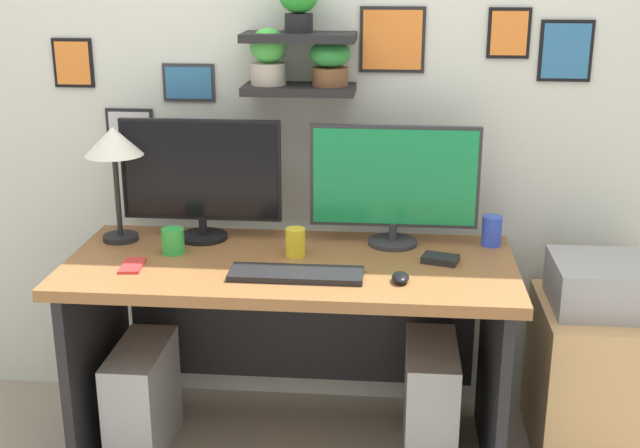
{
  "coord_description": "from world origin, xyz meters",
  "views": [
    {
      "loc": [
        0.35,
        -2.65,
        1.74
      ],
      "look_at": [
        0.1,
        0.05,
        0.87
      ],
      "focal_mm": 46.34,
      "sensor_mm": 36.0,
      "label": 1
    }
  ],
  "objects_px": {
    "keyboard": "(296,274)",
    "scissors_tray": "(440,259)",
    "coffee_mug": "(173,241)",
    "printer": "(607,285)",
    "monitor_left": "(201,176)",
    "desk": "(292,311)",
    "pen_cup": "(295,242)",
    "water_cup": "(492,231)",
    "computer_mouse": "(400,277)",
    "computer_tower_left": "(143,399)",
    "computer_tower_right": "(430,402)",
    "desk_lamp": "(114,149)",
    "drawer_cabinet": "(596,378)",
    "monitor_right": "(394,182)",
    "cell_phone": "(132,266)"
  },
  "relations": [
    {
      "from": "keyboard",
      "to": "scissors_tray",
      "type": "xyz_separation_m",
      "value": [
        0.48,
        0.18,
        0.0
      ]
    },
    {
      "from": "coffee_mug",
      "to": "printer",
      "type": "xyz_separation_m",
      "value": [
        1.53,
        0.08,
        -0.14
      ]
    },
    {
      "from": "monitor_left",
      "to": "printer",
      "type": "distance_m",
      "value": 1.5
    },
    {
      "from": "desk",
      "to": "keyboard",
      "type": "distance_m",
      "value": 0.3
    },
    {
      "from": "pen_cup",
      "to": "water_cup",
      "type": "distance_m",
      "value": 0.72
    },
    {
      "from": "computer_mouse",
      "to": "water_cup",
      "type": "height_order",
      "value": "water_cup"
    },
    {
      "from": "desk",
      "to": "monitor_left",
      "type": "relative_size",
      "value": 2.63
    },
    {
      "from": "monitor_left",
      "to": "printer",
      "type": "bearing_deg",
      "value": -3.58
    },
    {
      "from": "computer_tower_left",
      "to": "coffee_mug",
      "type": "bearing_deg",
      "value": 35.35
    },
    {
      "from": "printer",
      "to": "computer_tower_right",
      "type": "distance_m",
      "value": 0.75
    },
    {
      "from": "desk_lamp",
      "to": "computer_tower_right",
      "type": "height_order",
      "value": "desk_lamp"
    },
    {
      "from": "monitor_left",
      "to": "computer_mouse",
      "type": "xyz_separation_m",
      "value": [
        0.73,
        -0.38,
        -0.22
      ]
    },
    {
      "from": "monitor_left",
      "to": "computer_tower_right",
      "type": "bearing_deg",
      "value": -13.68
    },
    {
      "from": "monitor_left",
      "to": "printer",
      "type": "xyz_separation_m",
      "value": [
        1.46,
        -0.09,
        -0.34
      ]
    },
    {
      "from": "coffee_mug",
      "to": "pen_cup",
      "type": "height_order",
      "value": "pen_cup"
    },
    {
      "from": "computer_mouse",
      "to": "scissors_tray",
      "type": "height_order",
      "value": "computer_mouse"
    },
    {
      "from": "water_cup",
      "to": "computer_tower_right",
      "type": "distance_m",
      "value": 0.66
    },
    {
      "from": "desk",
      "to": "monitor_left",
      "type": "distance_m",
      "value": 0.6
    },
    {
      "from": "drawer_cabinet",
      "to": "computer_tower_right",
      "type": "xyz_separation_m",
      "value": [
        -0.61,
        -0.12,
        -0.06
      ]
    },
    {
      "from": "printer",
      "to": "water_cup",
      "type": "bearing_deg",
      "value": 165.3
    },
    {
      "from": "pen_cup",
      "to": "computer_tower_left",
      "type": "distance_m",
      "value": 0.82
    },
    {
      "from": "drawer_cabinet",
      "to": "coffee_mug",
      "type": "bearing_deg",
      "value": -176.92
    },
    {
      "from": "drawer_cabinet",
      "to": "computer_tower_right",
      "type": "height_order",
      "value": "drawer_cabinet"
    },
    {
      "from": "keyboard",
      "to": "desk",
      "type": "bearing_deg",
      "value": 101.12
    },
    {
      "from": "desk",
      "to": "drawer_cabinet",
      "type": "xyz_separation_m",
      "value": [
        1.11,
        0.07,
        -0.25
      ]
    },
    {
      "from": "monitor_right",
      "to": "pen_cup",
      "type": "distance_m",
      "value": 0.42
    },
    {
      "from": "printer",
      "to": "computer_tower_right",
      "type": "xyz_separation_m",
      "value": [
        -0.61,
        -0.12,
        -0.43
      ]
    },
    {
      "from": "desk_lamp",
      "to": "cell_phone",
      "type": "distance_m",
      "value": 0.45
    },
    {
      "from": "scissors_tray",
      "to": "computer_tower_right",
      "type": "height_order",
      "value": "scissors_tray"
    },
    {
      "from": "coffee_mug",
      "to": "desk",
      "type": "bearing_deg",
      "value": 1.33
    },
    {
      "from": "computer_tower_left",
      "to": "monitor_left",
      "type": "bearing_deg",
      "value": 53.68
    },
    {
      "from": "desk",
      "to": "scissors_tray",
      "type": "xyz_separation_m",
      "value": [
        0.52,
        -0.02,
        0.22
      ]
    },
    {
      "from": "water_cup",
      "to": "coffee_mug",
      "type": "bearing_deg",
      "value": -170.61
    },
    {
      "from": "pen_cup",
      "to": "keyboard",
      "type": "bearing_deg",
      "value": -82.63
    },
    {
      "from": "monitor_right",
      "to": "printer",
      "type": "relative_size",
      "value": 1.59
    },
    {
      "from": "computer_mouse",
      "to": "computer_tower_right",
      "type": "bearing_deg",
      "value": 53.93
    },
    {
      "from": "computer_mouse",
      "to": "coffee_mug",
      "type": "xyz_separation_m",
      "value": [
        -0.8,
        0.2,
        0.03
      ]
    },
    {
      "from": "scissors_tray",
      "to": "pen_cup",
      "type": "bearing_deg",
      "value": 177.65
    },
    {
      "from": "keyboard",
      "to": "computer_tower_left",
      "type": "height_order",
      "value": "keyboard"
    },
    {
      "from": "monitor_left",
      "to": "computer_tower_right",
      "type": "distance_m",
      "value": 1.17
    },
    {
      "from": "monitor_left",
      "to": "cell_phone",
      "type": "bearing_deg",
      "value": -117.99
    },
    {
      "from": "desk",
      "to": "desk_lamp",
      "type": "distance_m",
      "value": 0.87
    },
    {
      "from": "desk_lamp",
      "to": "cell_phone",
      "type": "height_order",
      "value": "desk_lamp"
    },
    {
      "from": "scissors_tray",
      "to": "computer_tower_left",
      "type": "bearing_deg",
      "value": -175.81
    },
    {
      "from": "scissors_tray",
      "to": "printer",
      "type": "distance_m",
      "value": 0.61
    },
    {
      "from": "coffee_mug",
      "to": "drawer_cabinet",
      "type": "relative_size",
      "value": 0.16
    },
    {
      "from": "monitor_right",
      "to": "coffee_mug",
      "type": "xyz_separation_m",
      "value": [
        -0.77,
        -0.17,
        -0.19
      ]
    },
    {
      "from": "printer",
      "to": "coffee_mug",
      "type": "bearing_deg",
      "value": -176.92
    },
    {
      "from": "pen_cup",
      "to": "cell_phone",
      "type": "bearing_deg",
      "value": -163.29
    },
    {
      "from": "water_cup",
      "to": "desk_lamp",
      "type": "bearing_deg",
      "value": -177.29
    }
  ]
}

